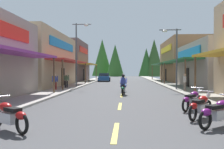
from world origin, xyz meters
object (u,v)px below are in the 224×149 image
rider_cruising_lead (123,86)px  motorcycle_parked_right_2 (219,112)px  motorcycle_parked_right_3 (201,106)px  rider_cruising_trailing (123,84)px  pedestrian_waiting (185,81)px  motorcycle_parked_left_2 (9,115)px  motorcycle_parked_right_4 (192,100)px  pedestrian_browsing (66,80)px  streetlamp_left (79,47)px  pedestrian_by_shop (55,81)px  parked_car_curbside (104,77)px  streetlamp_right (173,50)px

rider_cruising_lead → motorcycle_parked_right_2: bearing=-158.0°
motorcycle_parked_right_3 → rider_cruising_trailing: bearing=54.2°
pedestrian_waiting → rider_cruising_trailing: bearing=-9.9°
motorcycle_parked_right_2 → motorcycle_parked_left_2: 6.66m
motorcycle_parked_right_4 → rider_cruising_lead: size_ratio=0.81×
rider_cruising_lead → pedestrian_waiting: pedestrian_waiting is taller
rider_cruising_trailing → rider_cruising_lead: bearing=-174.5°
rider_cruising_trailing → pedestrian_waiting: pedestrian_waiting is taller
motorcycle_parked_left_2 → pedestrian_browsing: (-2.38, 16.25, 0.44)m
streetlamp_left → motorcycle_parked_right_3: streetlamp_left is taller
motorcycle_parked_left_2 → rider_cruising_trailing: bearing=-68.3°
pedestrian_by_shop → parked_car_curbside: pedestrian_by_shop is taller
streetlamp_left → motorcycle_parked_right_2: 19.25m
motorcycle_parked_right_2 → pedestrian_browsing: pedestrian_browsing is taller
streetlamp_right → motorcycle_parked_right_2: 14.65m
motorcycle_parked_right_4 → parked_car_curbside: 29.47m
motorcycle_parked_right_3 → motorcycle_parked_right_4: 1.95m
streetlamp_right → pedestrian_waiting: 3.39m
streetlamp_left → motorcycle_parked_left_2: size_ratio=3.80×
motorcycle_parked_right_2 → motorcycle_parked_right_4: bearing=51.3°
motorcycle_parked_right_3 → rider_cruising_lead: 9.10m
parked_car_curbside → streetlamp_right: bearing=-158.8°
pedestrian_waiting → pedestrian_browsing: bearing=-21.0°
rider_cruising_lead → pedestrian_by_shop: rider_cruising_lead is taller
streetlamp_left → motorcycle_parked_right_4: (8.12, -13.74, -3.90)m
streetlamp_right → motorcycle_parked_left_2: size_ratio=3.15×
motorcycle_parked_right_2 → motorcycle_parked_right_3: (-0.15, 1.37, 0.00)m
streetlamp_right → pedestrian_browsing: size_ratio=3.53×
parked_car_curbside → pedestrian_waiting: bearing=-159.3°
motorcycle_parked_right_3 → pedestrian_by_shop: 14.88m
motorcycle_parked_left_2 → rider_cruising_lead: size_ratio=0.84×
motorcycle_parked_right_4 → motorcycle_parked_left_2: (-6.67, -4.21, 0.00)m
motorcycle_parked_right_4 → parked_car_curbside: parked_car_curbside is taller
motorcycle_parked_right_2 → pedestrian_by_shop: bearing=88.3°
streetlamp_left → pedestrian_browsing: (-0.93, -1.70, -3.46)m
pedestrian_by_shop → pedestrian_browsing: (0.42, 2.33, 0.03)m
rider_cruising_trailing → pedestrian_waiting: (5.23, -0.35, 0.26)m
streetlamp_left → motorcycle_parked_left_2: 18.42m
pedestrian_waiting → parked_car_curbside: size_ratio=0.36×
pedestrian_waiting → parked_car_curbside: 21.37m
motorcycle_parked_right_4 → pedestrian_waiting: bearing=27.2°
pedestrian_waiting → rider_cruising_lead: bearing=19.8°
motorcycle_parked_right_3 → parked_car_curbside: 31.31m
motorcycle_parked_right_4 → rider_cruising_trailing: rider_cruising_trailing is taller
pedestrian_waiting → motorcycle_parked_left_2: bearing=51.2°
streetlamp_right → motorcycle_parked_right_2: streetlamp_right is taller
motorcycle_parked_left_2 → motorcycle_parked_right_4: bearing=-112.4°
motorcycle_parked_right_2 → pedestrian_browsing: 17.79m
streetlamp_right → rider_cruising_trailing: streetlamp_right is taller
motorcycle_parked_right_2 → motorcycle_parked_left_2: same height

